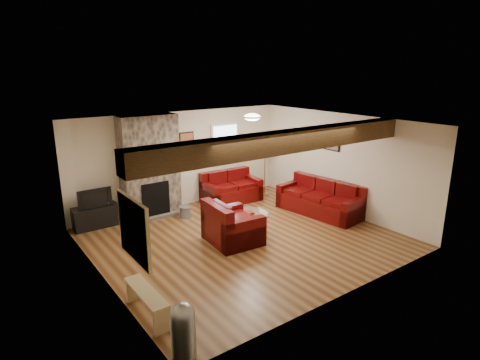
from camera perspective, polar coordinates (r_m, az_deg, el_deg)
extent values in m
plane|color=#5B3318|center=(8.78, 0.53, -8.30)|extent=(8.00, 8.00, 0.00)
plane|color=silver|center=(8.08, 0.57, 8.10)|extent=(8.00, 8.00, 0.00)
plane|color=beige|center=(10.61, -8.32, 2.93)|extent=(8.00, 0.00, 8.00)
plane|color=beige|center=(6.46, 15.27, -5.95)|extent=(8.00, 0.00, 8.00)
plane|color=beige|center=(7.07, -19.46, -4.40)|extent=(0.00, 7.50, 7.50)
plane|color=beige|center=(10.35, 14.04, 2.30)|extent=(0.00, 7.50, 7.50)
cube|color=#311F0E|center=(7.16, 6.55, 5.46)|extent=(6.00, 0.36, 0.38)
cube|color=#353029|center=(9.98, -12.73, 1.88)|extent=(1.40, 0.50, 2.50)
cube|color=black|center=(9.98, -11.87, -2.86)|extent=(0.70, 0.06, 0.90)
cube|color=#353029|center=(10.07, -11.62, -5.14)|extent=(1.00, 0.25, 0.08)
cylinder|color=#4D3318|center=(8.99, 0.99, -7.55)|extent=(0.65, 0.65, 0.04)
cylinder|color=#4D3318|center=(8.91, 0.99, -6.39)|extent=(0.35, 0.35, 0.43)
cylinder|color=silver|center=(8.82, 1.00, -4.89)|extent=(0.98, 0.98, 0.02)
cube|color=maroon|center=(8.81, 1.00, -4.72)|extent=(0.27, 0.20, 0.03)
cube|color=black|center=(9.86, -19.81, -4.92)|extent=(1.01, 0.40, 0.50)
imported|color=black|center=(9.71, -20.07, -2.33)|extent=(0.76, 0.10, 0.44)
cylinder|color=tan|center=(11.73, 3.49, -1.94)|extent=(0.28, 0.28, 0.03)
cylinder|color=tan|center=(11.54, 3.55, 1.35)|extent=(0.03, 0.03, 1.42)
cone|color=#FEEDC0|center=(11.38, 3.61, 4.92)|extent=(0.41, 0.41, 0.28)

